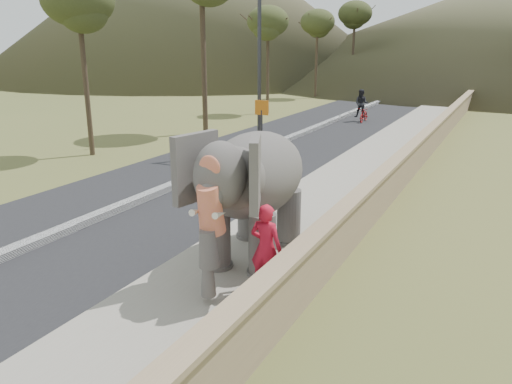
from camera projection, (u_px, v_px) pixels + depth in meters
ground at (234, 277)px, 10.30m from camera, size 160.00×160.00×0.00m
road at (248, 157)px, 21.01m from camera, size 7.00×120.00×0.03m
median at (248, 155)px, 20.98m from camera, size 0.35×120.00×0.22m
walkway at (365, 169)px, 18.80m from camera, size 3.00×120.00×0.15m
parapet at (411, 161)px, 17.94m from camera, size 0.30×120.00×1.10m
lamppost at (266, 37)px, 20.36m from camera, size 1.76×0.36×8.00m
signboard at (262, 119)px, 20.55m from camera, size 0.60×0.08×2.40m
elephant_and_man at (255, 193)px, 10.64m from camera, size 2.46×4.15×2.87m
motorcyclist at (363, 109)px, 30.31m from camera, size 0.96×1.68×1.96m
trees at (466, 52)px, 32.90m from camera, size 48.78×40.38×9.59m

